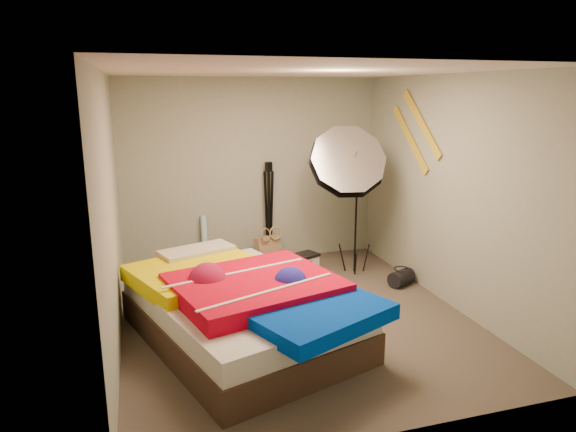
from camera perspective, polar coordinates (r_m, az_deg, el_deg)
name	(u,v)px	position (r m, az deg, el deg)	size (l,w,h in m)	color
floor	(295,317)	(5.51, 0.79, -11.15)	(4.00, 4.00, 0.00)	brown
ceiling	(296,71)	(5.01, 0.89, 15.79)	(4.00, 4.00, 0.00)	silver
wall_back	(252,172)	(7.02, -4.05, 4.93)	(3.50, 3.50, 0.00)	#9A9F90
wall_front	(389,264)	(3.33, 11.19, -5.28)	(3.50, 3.50, 0.00)	#9A9F90
wall_left	(111,213)	(4.90, -19.10, 0.36)	(4.00, 4.00, 0.00)	#9A9F90
wall_right	(448,192)	(5.87, 17.39, 2.60)	(4.00, 4.00, 0.00)	#9A9F90
tote_bag	(268,250)	(7.09, -2.20, -3.76)	(0.38, 0.11, 0.38)	tan
wrapping_roll	(205,242)	(7.01, -9.26, -2.82)	(0.08, 0.08, 0.69)	#68ABE1
camera_case	(305,267)	(6.52, 1.89, -5.71)	(0.30, 0.21, 0.30)	silver
duffel_bag	(401,278)	(6.46, 12.49, -6.73)	(0.20, 0.20, 0.32)	black
wall_stripe_upper	(422,123)	(6.28, 14.64, 9.92)	(0.02, 1.10, 0.10)	gold
wall_stripe_lower	(410,139)	(6.51, 13.40, 8.34)	(0.02, 1.10, 0.10)	gold
bed	(242,307)	(4.95, -5.16, -9.99)	(2.27, 2.69, 0.66)	#3F2B1F
photo_umbrella	(347,164)	(6.37, 6.54, 5.78)	(1.25, 0.98, 2.02)	black
camera_tripod	(269,205)	(7.03, -2.13, 1.22)	(0.09, 0.09, 1.39)	black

